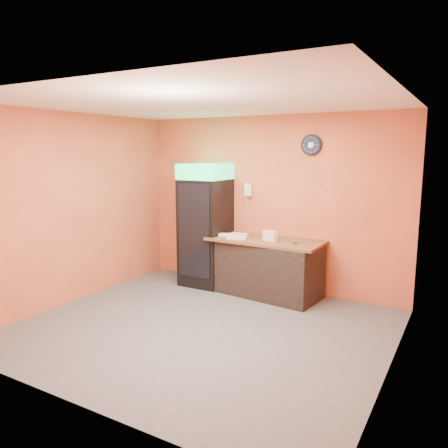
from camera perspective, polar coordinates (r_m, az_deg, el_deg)
The scene contains 15 objects.
floor at distance 5.75m, azimuth -2.78°, elevation -13.43°, with size 4.50×4.50×0.00m, color #47474C.
back_wall at distance 7.11m, azimuth 5.87°, elevation 2.68°, with size 4.50×0.02×2.80m, color #DB673D.
left_wall at distance 6.83m, azimuth -18.98°, elevation 1.94°, with size 0.02×4.00×2.80m, color #DB673D.
right_wall at distance 4.57m, azimuth 21.57°, elevation -1.74°, with size 0.02×4.00×2.80m, color #DB673D.
ceiling at distance 5.32m, azimuth -3.03°, elevation 15.55°, with size 4.50×4.00×0.02m, color white.
beverage_cooler at distance 7.29m, azimuth -2.58°, elevation -0.34°, with size 0.72×0.73×2.03m.
prep_counter at distance 6.91m, azimuth 5.37°, elevation -5.77°, with size 1.70×0.75×0.85m, color black.
wall_clock at distance 6.78m, azimuth 11.34°, elevation 10.09°, with size 0.31×0.06×0.31m.
wall_phone at distance 7.19m, azimuth 3.17°, elevation 4.48°, with size 0.11×0.10×0.21m.
butcher_paper at distance 6.80m, azimuth 5.43°, elevation -2.15°, with size 1.77×0.81×0.04m, color brown.
sub_roll_stack at distance 6.64m, azimuth 6.05°, elevation -1.58°, with size 0.26×0.17×0.16m.
wrapped_sandwich_left at distance 7.01m, azimuth 0.46°, elevation -1.43°, with size 0.29×0.11×0.04m, color silver.
wrapped_sandwich_mid at distance 6.77m, azimuth 1.66°, elevation -1.81°, with size 0.30×0.12×0.04m, color silver.
wrapped_sandwich_right at distance 7.05m, azimuth 2.12°, elevation -1.38°, with size 0.27×0.11×0.04m, color silver.
kitchen_tool at distance 6.91m, azimuth 6.49°, elevation -1.55°, with size 0.07×0.07×0.07m, color silver.
Camera 1 is at (2.87, -4.45, 2.24)m, focal length 35.00 mm.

